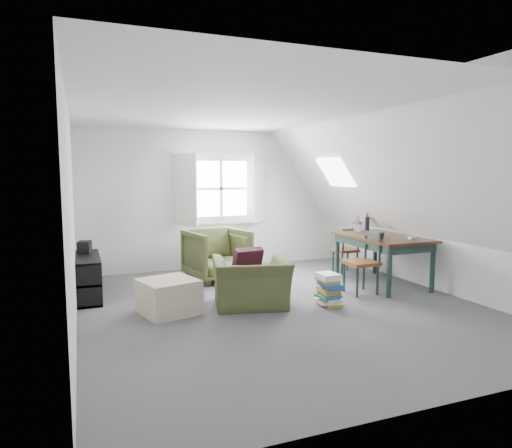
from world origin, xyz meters
name	(u,v)px	position (x,y,z in m)	size (l,w,h in m)	color
floor	(282,307)	(0.00, 0.00, 0.00)	(5.50, 5.50, 0.00)	#4E4D52
ceiling	(283,111)	(0.00, 0.00, 2.50)	(5.50, 5.50, 0.00)	white
wall_back	(220,200)	(0.00, 2.75, 1.25)	(5.00, 5.00, 0.00)	silver
wall_front	(443,242)	(0.00, -2.75, 1.25)	(5.00, 5.00, 0.00)	silver
wall_left	(72,218)	(-2.50, 0.00, 1.25)	(5.50, 5.50, 0.00)	silver
wall_right	(437,206)	(2.50, 0.00, 1.25)	(5.50, 5.50, 0.00)	silver
slope_left	(159,170)	(-1.55, 0.00, 1.78)	(5.50, 5.50, 0.00)	white
slope_right	(385,170)	(1.55, 0.00, 1.78)	(5.50, 5.50, 0.00)	white
dormer_window	(221,189)	(0.00, 2.68, 1.45)	(1.71, 0.35, 1.30)	white
skylight	(336,172)	(1.55, 1.30, 1.75)	(0.55, 0.75, 0.04)	white
armchair_near	(251,306)	(-0.37, 0.17, 0.00)	(0.97, 0.85, 0.63)	#424927
armchair_far	(217,279)	(-0.35, 1.79, 0.00)	(0.89, 0.91, 0.83)	#424927
throw_pillow	(247,262)	(-0.37, 0.32, 0.56)	(0.39, 0.11, 0.39)	#370F1E
ottoman	(168,296)	(-1.43, 0.27, 0.21)	(0.64, 0.64, 0.42)	#BAA68E
dining_table	(382,242)	(1.95, 0.54, 0.67)	(0.92, 1.54, 0.77)	#321A0D
demijohn	(358,226)	(1.80, 0.99, 0.88)	(0.20, 0.20, 0.28)	silver
vase_twigs	(367,223)	(2.05, 1.09, 0.90)	(0.08, 0.08, 0.60)	black
cup	(381,239)	(1.70, 0.24, 0.77)	(0.10, 0.10, 0.09)	black
paper_box	(413,238)	(2.15, 0.09, 0.79)	(0.11, 0.07, 0.04)	white
dining_chair_far	(346,250)	(1.88, 1.44, 0.41)	(0.37, 0.37, 0.79)	brown
dining_chair_near	(363,262)	(1.37, 0.20, 0.47)	(0.42, 0.42, 0.89)	brown
media_shelf	(86,279)	(-2.37, 1.36, 0.27)	(0.38, 1.15, 0.59)	black
electronics_box	(84,248)	(-2.37, 1.65, 0.67)	(0.17, 0.23, 0.18)	black
magazine_stack	(329,289)	(0.60, -0.16, 0.21)	(0.32, 0.38, 0.42)	#B29933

